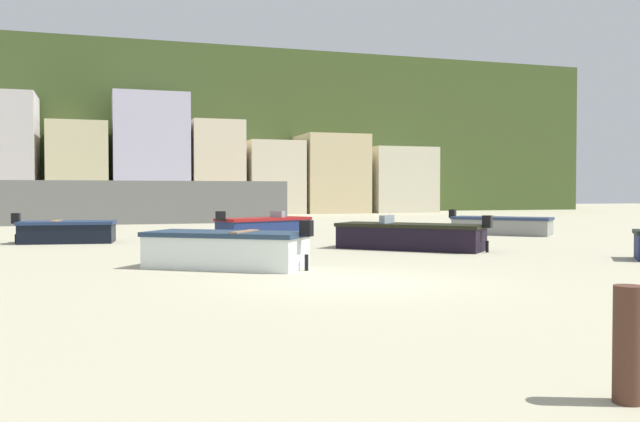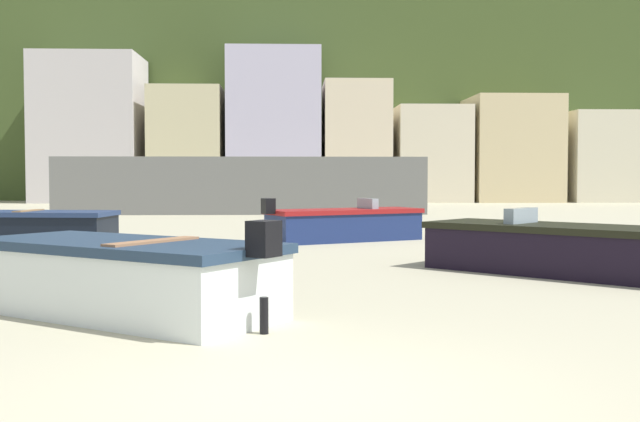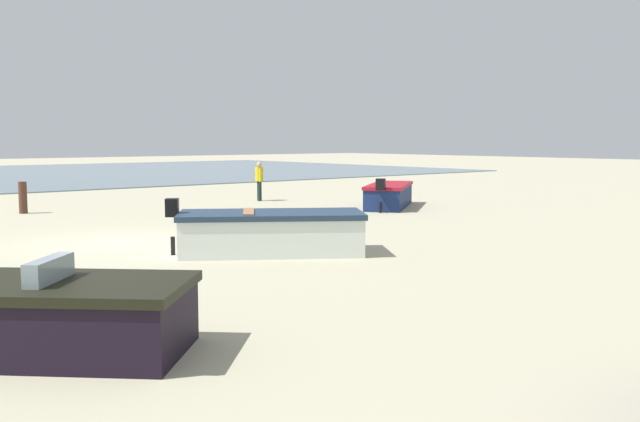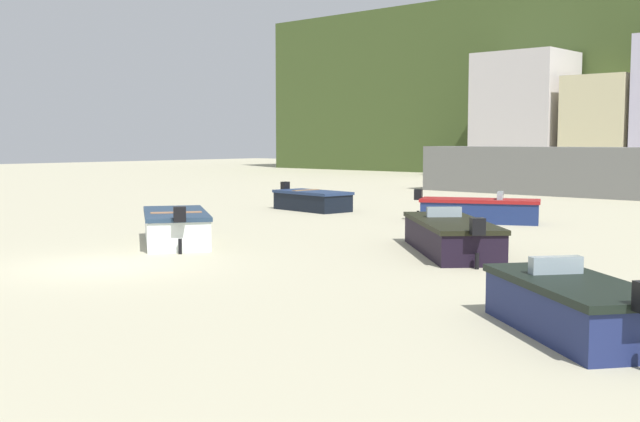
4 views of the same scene
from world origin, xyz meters
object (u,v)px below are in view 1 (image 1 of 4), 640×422
(boat_black_4, at_px, (67,232))
(boat_black_3, at_px, (411,236))
(mooring_post_near_water, at_px, (628,344))
(boat_navy_2, at_px, (264,227))
(boat_grey_1, at_px, (501,226))
(boat_white_5, at_px, (227,249))

(boat_black_4, bearing_deg, boat_black_3, 66.09)
(boat_black_4, relative_size, mooring_post_near_water, 3.51)
(boat_navy_2, relative_size, mooring_post_near_water, 4.06)
(boat_grey_1, height_order, mooring_post_near_water, boat_grey_1)
(boat_black_4, bearing_deg, mooring_post_near_water, 21.47)
(mooring_post_near_water, bearing_deg, boat_grey_1, 60.09)
(boat_white_5, bearing_deg, mooring_post_near_water, -138.41)
(boat_navy_2, relative_size, boat_black_4, 1.15)
(boat_black_4, bearing_deg, boat_navy_2, 100.68)
(boat_white_5, xyz_separation_m, mooring_post_near_water, (1.59, -12.44, 0.07))
(boat_white_5, relative_size, mooring_post_near_water, 3.99)
(boat_grey_1, xyz_separation_m, boat_white_5, (-14.42, -9.87, 0.06))
(boat_white_5, bearing_deg, boat_grey_1, -21.29)
(boat_navy_2, xyz_separation_m, mooring_post_near_water, (-1.95, -23.47, 0.10))
(boat_black_3, bearing_deg, boat_black_4, 103.12)
(boat_black_4, distance_m, boat_white_5, 11.39)
(boat_grey_1, height_order, boat_black_3, boat_black_3)
(boat_grey_1, relative_size, boat_black_3, 0.91)
(boat_black_3, relative_size, boat_white_5, 1.08)
(boat_grey_1, distance_m, boat_black_4, 18.76)
(boat_black_4, height_order, mooring_post_near_water, boat_black_4)
(boat_grey_1, bearing_deg, mooring_post_near_water, 15.07)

